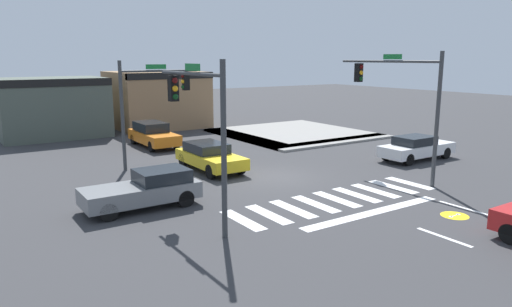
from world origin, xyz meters
name	(u,v)px	position (x,y,z in m)	size (l,w,h in m)	color
ground_plane	(273,177)	(0.00, 0.00, 0.00)	(120.00, 120.00, 0.00)	#353538
crosswalk_near	(337,199)	(0.00, -4.50, 0.00)	(9.63, 2.51, 0.01)	silver
bike_detector_marking	(455,216)	(2.20, -8.41, 0.00)	(1.01, 1.01, 0.01)	yellow
curb_corner_northeast	(292,134)	(8.49, 9.42, 0.07)	(10.00, 10.60, 0.15)	gray
storefront_row	(114,102)	(-1.73, 19.13, 2.24)	(15.46, 6.90, 4.57)	#4C564C
traffic_signal_northwest	(151,96)	(-3.96, 5.30, 3.76)	(4.31, 0.32, 5.56)	#383A3D
traffic_signal_southeast	(399,91)	(4.96, -3.28, 4.17)	(0.32, 6.04, 5.98)	#383A3D
traffic_signal_southwest	(199,113)	(-5.88, -3.90, 3.86)	(0.32, 4.66, 5.65)	#383A3D
car_white	(416,148)	(9.04, -1.34, 0.70)	(4.75, 1.74, 1.37)	white
car_gray	(146,189)	(-6.87, -1.17, 0.72)	(4.39, 1.82, 1.42)	slate
car_orange	(153,134)	(-1.81, 10.87, 0.79)	(1.85, 4.77, 1.56)	orange
car_yellow	(210,156)	(-1.88, 2.95, 0.73)	(1.89, 4.54, 1.38)	gold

